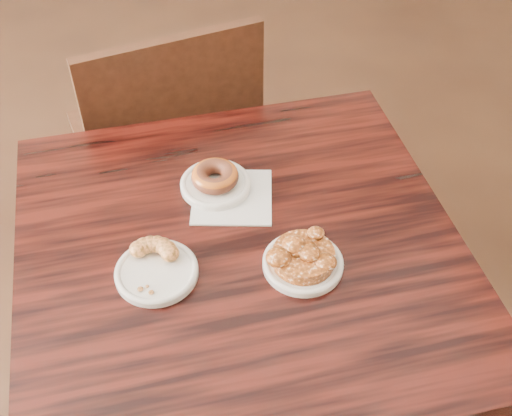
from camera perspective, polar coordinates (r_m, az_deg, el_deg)
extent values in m
plane|color=black|center=(1.88, -3.92, -16.24)|extent=(5.00, 5.00, 0.00)
cube|color=black|center=(1.50, -1.14, -12.75)|extent=(0.87, 0.87, 0.75)
cube|color=white|center=(1.29, -2.14, 1.01)|extent=(0.19, 0.19, 0.00)
cylinder|color=white|center=(1.30, -3.62, 2.10)|extent=(0.14, 0.14, 0.01)
cylinder|color=white|center=(1.16, -8.82, -5.67)|extent=(0.15, 0.15, 0.01)
cylinder|color=white|center=(1.17, 4.18, -4.95)|extent=(0.15, 0.15, 0.01)
torus|color=#9C4316|center=(1.29, -3.67, 2.84)|extent=(0.10, 0.10, 0.03)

